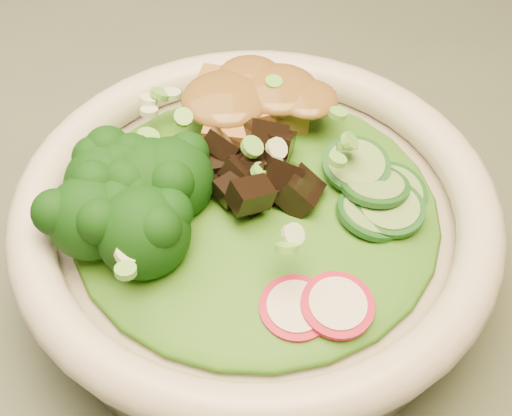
{
  "coord_description": "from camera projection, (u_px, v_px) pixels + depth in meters",
  "views": [
    {
      "loc": [
        0.19,
        -0.27,
        1.15
      ],
      "look_at": [
        0.21,
        0.03,
        0.82
      ],
      "focal_mm": 50.0,
      "sensor_mm": 36.0,
      "label": 1
    }
  ],
  "objects": [
    {
      "name": "tofu_cubes",
      "position": [
        249.0,
        114.0,
        0.48
      ],
      "size": [
        0.1,
        0.07,
        0.04
      ],
      "primitive_type": null,
      "rotation": [
        0.0,
        0.0,
        0.02
      ],
      "color": "#A36A36",
      "rests_on": "salad_bowl"
    },
    {
      "name": "radish_slices",
      "position": [
        274.0,
        301.0,
        0.39
      ],
      "size": [
        0.13,
        0.05,
        0.02
      ],
      "primitive_type": null,
      "rotation": [
        0.0,
        0.0,
        0.02
      ],
      "color": "#AC0D30",
      "rests_on": "salad_bowl"
    },
    {
      "name": "peanut_sauce",
      "position": [
        249.0,
        98.0,
        0.47
      ],
      "size": [
        0.08,
        0.06,
        0.02
      ],
      "primitive_type": "ellipsoid",
      "color": "brown",
      "rests_on": "tofu_cubes"
    },
    {
      "name": "scallion_garnish",
      "position": [
        256.0,
        176.0,
        0.43
      ],
      "size": [
        0.22,
        0.22,
        0.03
      ],
      "primitive_type": null,
      "color": "#66B841",
      "rests_on": "salad_bowl"
    },
    {
      "name": "cucumber_slices",
      "position": [
        375.0,
        185.0,
        0.44
      ],
      "size": [
        0.08,
        0.08,
        0.04
      ],
      "primitive_type": null,
      "rotation": [
        0.0,
        0.0,
        0.02
      ],
      "color": "#7DAA5E",
      "rests_on": "salad_bowl"
    },
    {
      "name": "broccoli_florets",
      "position": [
        139.0,
        197.0,
        0.43
      ],
      "size": [
        0.09,
        0.08,
        0.05
      ],
      "primitive_type": null,
      "rotation": [
        0.0,
        0.0,
        0.02
      ],
      "color": "black",
      "rests_on": "salad_bowl"
    },
    {
      "name": "lettuce_bed",
      "position": [
        256.0,
        207.0,
        0.45
      ],
      "size": [
        0.23,
        0.23,
        0.03
      ],
      "primitive_type": "ellipsoid",
      "color": "#2E6314",
      "rests_on": "salad_bowl"
    },
    {
      "name": "mushroom_heap",
      "position": [
        254.0,
        173.0,
        0.44
      ],
      "size": [
        0.08,
        0.08,
        0.05
      ],
      "primitive_type": null,
      "rotation": [
        0.0,
        0.0,
        0.02
      ],
      "color": "black",
      "rests_on": "salad_bowl"
    },
    {
      "name": "salad_bowl",
      "position": [
        256.0,
        230.0,
        0.46
      ],
      "size": [
        0.31,
        0.31,
        0.08
      ],
      "rotation": [
        0.0,
        0.0,
        0.02
      ],
      "color": "beige",
      "rests_on": "dining_table"
    }
  ]
}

